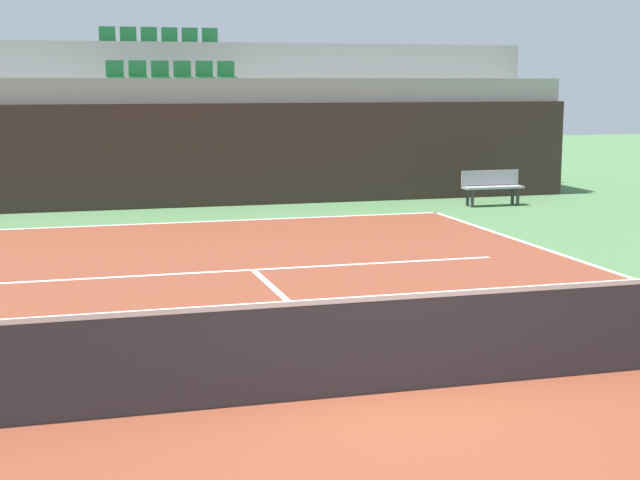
# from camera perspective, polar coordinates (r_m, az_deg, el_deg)

# --- Properties ---
(ground_plane) EXTENTS (80.00, 80.00, 0.00)m
(ground_plane) POSITION_cam_1_polar(r_m,az_deg,el_deg) (9.55, 4.09, -8.99)
(ground_plane) COLOR #477042
(court_surface) EXTENTS (11.00, 24.00, 0.01)m
(court_surface) POSITION_cam_1_polar(r_m,az_deg,el_deg) (9.54, 4.09, -8.96)
(court_surface) COLOR brown
(court_surface) RESTS_ON ground_plane
(baseline_far) EXTENTS (11.00, 0.10, 0.00)m
(baseline_far) POSITION_cam_1_polar(r_m,az_deg,el_deg) (20.91, -7.09, 1.07)
(baseline_far) COLOR white
(baseline_far) RESTS_ON court_surface
(service_line_far) EXTENTS (8.26, 0.10, 0.00)m
(service_line_far) POSITION_cam_1_polar(r_m,az_deg,el_deg) (15.52, -3.95, -1.77)
(service_line_far) COLOR white
(service_line_far) RESTS_ON court_surface
(centre_service_line) EXTENTS (0.10, 6.40, 0.00)m
(centre_service_line) POSITION_cam_1_polar(r_m,az_deg,el_deg) (12.48, -0.92, -4.50)
(centre_service_line) COLOR white
(centre_service_line) RESTS_ON court_surface
(back_wall) EXTENTS (20.17, 0.30, 2.47)m
(back_wall) POSITION_cam_1_polar(r_m,az_deg,el_deg) (23.43, -8.16, 4.94)
(back_wall) COLOR #33231E
(back_wall) RESTS_ON ground_plane
(stands_tier_lower) EXTENTS (20.17, 2.40, 3.06)m
(stands_tier_lower) POSITION_cam_1_polar(r_m,az_deg,el_deg) (24.75, -8.60, 5.85)
(stands_tier_lower) COLOR #9E9E99
(stands_tier_lower) RESTS_ON ground_plane
(stands_tier_upper) EXTENTS (20.17, 2.40, 4.00)m
(stands_tier_upper) POSITION_cam_1_polar(r_m,az_deg,el_deg) (27.10, -9.27, 7.12)
(stands_tier_upper) COLOR #9E9E99
(stands_tier_upper) RESTS_ON ground_plane
(seating_row_lower) EXTENTS (3.22, 0.44, 0.44)m
(seating_row_lower) POSITION_cam_1_polar(r_m,az_deg,el_deg) (24.80, -8.72, 9.68)
(seating_row_lower) COLOR #1E6633
(seating_row_lower) RESTS_ON stands_tier_lower
(seating_row_upper) EXTENTS (3.22, 0.44, 0.44)m
(seating_row_upper) POSITION_cam_1_polar(r_m,az_deg,el_deg) (27.20, -9.42, 11.61)
(seating_row_upper) COLOR #1E6633
(seating_row_upper) RESTS_ON stands_tier_upper
(tennis_net) EXTENTS (11.08, 0.08, 1.07)m
(tennis_net) POSITION_cam_1_polar(r_m,az_deg,el_deg) (9.40, 4.12, -6.04)
(tennis_net) COLOR black
(tennis_net) RESTS_ON court_surface
(player_bench) EXTENTS (1.50, 0.40, 0.85)m
(player_bench) POSITION_cam_1_polar(r_m,az_deg,el_deg) (23.90, 10.08, 3.22)
(player_bench) COLOR #99999E
(player_bench) RESTS_ON ground_plane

